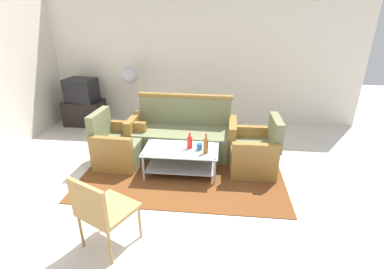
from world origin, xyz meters
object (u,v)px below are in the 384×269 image
Objects in this scene: bottle_brown at (206,146)px; tv_stand at (85,113)px; cup at (199,147)px; television at (81,90)px; armchair_right at (255,153)px; pedestal_fan at (130,79)px; wicker_chair at (101,208)px; couch at (183,135)px; coffee_table at (181,157)px; armchair_left at (118,146)px; bottle_red at (190,142)px.

bottle_brown reaches higher than tv_stand.
television reaches higher than cup.
cup is at bearing 104.66° from armchair_right.
pedestal_fan is (1.06, 0.05, 0.25)m from television.
pedestal_fan reaches higher than television.
tv_stand is 3.85m from wicker_chair.
couch is 18.23× the size of cup.
television is at bearing 144.70° from bottle_brown.
couch is 1.66× the size of coffee_table.
bottle_brown reaches higher than cup.
bottle_brown is at bearing 83.23° from wicker_chair.
couch is 2.28× the size of tv_stand.
armchair_left reaches higher than bottle_brown.
couch is at bearing 119.66° from armchair_left.
television is (-3.47, 1.62, 0.47)m from armchair_right.
couch is 2.56m from tv_stand.
armchair_left is at bearing -81.23° from pedestal_fan.
tv_stand is at bearing 145.04° from cup.
bottle_brown is 0.47× the size of television.
television reaches higher than bottle_brown.
cup is 3.22m from tv_stand.
bottle_red is 2.40m from pedestal_fan.
wicker_chair reaches higher than bottle_brown.
armchair_right is 3.82m from tv_stand.
cup is 1.77m from wicker_chair.
couch is 2.17× the size of wicker_chair.
armchair_right reaches higher than cup.
pedestal_fan reaches higher than coffee_table.
bottle_red is 0.19× the size of pedestal_fan.
wicker_chair is (-0.50, -2.27, 0.18)m from couch.
armchair_right reaches higher than bottle_brown.
armchair_right is at bearing 15.41° from cup.
coffee_table is 1.70× the size of television.
bottle_brown is 0.15m from cup.
armchair_right is (2.15, -0.00, 0.00)m from armchair_left.
bottle_red is at bearing 108.13° from couch.
bottle_brown is at bearing -35.26° from tv_stand.
armchair_left is 2.15m from armchair_right.
armchair_left is 2.81× the size of bottle_brown.
pedestal_fan is (-1.67, 1.98, 0.49)m from bottle_brown.
bottle_brown is at bearing -13.05° from coffee_table.
television is at bearing 83.28° from tv_stand.
bottle_brown is 0.24× the size of pedestal_fan.
armchair_left is at bearing 135.89° from television.
coffee_table is at bearing 101.24° from armchair_right.
couch reaches higher than bottle_brown.
pedestal_fan reaches higher than bottle_red.
cup reaches higher than coffee_table.
television is at bearing 64.25° from armchair_right.
television is at bearing -24.27° from couch.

